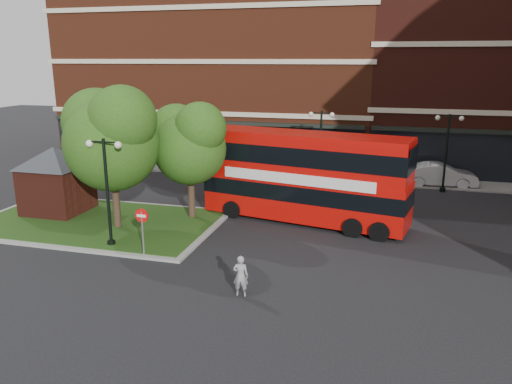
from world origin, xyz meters
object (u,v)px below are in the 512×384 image
(woman, at_px, (241,276))
(car_silver, at_px, (304,170))
(bus, at_px, (305,171))
(car_white, at_px, (440,175))

(woman, distance_m, car_silver, 18.92)
(bus, relative_size, car_white, 2.33)
(car_silver, relative_size, car_white, 0.75)
(car_white, bearing_deg, car_silver, 85.89)
(bus, bearing_deg, car_white, 63.74)
(bus, xyz_separation_m, car_silver, (-1.70, 9.76, -2.09))
(bus, xyz_separation_m, car_white, (7.57, 9.76, -1.91))
(bus, distance_m, woman, 9.37)
(car_silver, bearing_deg, woman, -173.49)
(bus, height_order, woman, bus)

